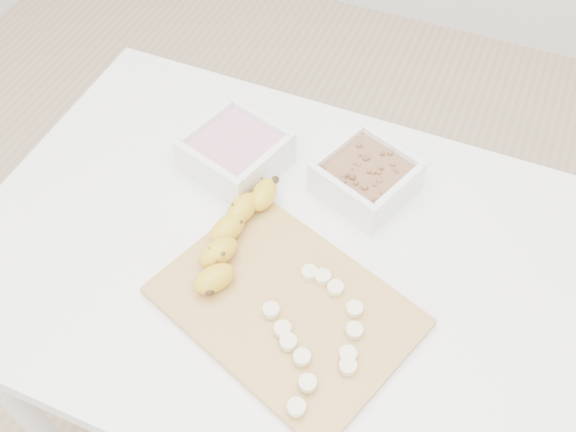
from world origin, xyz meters
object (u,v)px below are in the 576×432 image
at_px(bowl_yogurt, 236,151).
at_px(bowl_granola, 366,177).
at_px(cutting_board, 286,306).
at_px(table, 281,285).
at_px(banana, 234,236).

bearing_deg(bowl_yogurt, bowl_granola, 8.63).
distance_m(bowl_granola, cutting_board, 0.27).
relative_size(table, bowl_yogurt, 5.40).
distance_m(cutting_board, banana, 0.14).
height_order(bowl_yogurt, cutting_board, bowl_yogurt).
xyz_separation_m(table, cutting_board, (0.05, -0.09, 0.10)).
xyz_separation_m(cutting_board, banana, (-0.12, 0.07, 0.03)).
height_order(table, bowl_yogurt, bowl_yogurt).
bearing_deg(bowl_granola, banana, -127.40).
bearing_deg(cutting_board, bowl_yogurt, 129.62).
height_order(table, banana, banana).
bearing_deg(bowl_granola, bowl_yogurt, -171.37).
xyz_separation_m(bowl_yogurt, cutting_board, (0.19, -0.23, -0.03)).
relative_size(bowl_granola, cutting_board, 0.50).
relative_size(table, cutting_board, 2.78).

